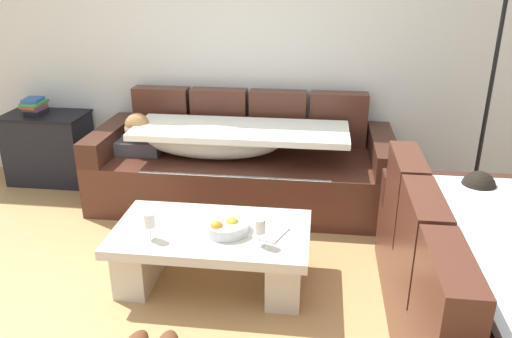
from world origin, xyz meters
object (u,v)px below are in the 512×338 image
object	(u,v)px
couch_near_window	(486,297)
fruit_bowl	(225,226)
side_cabinet	(49,148)
floor_lamp	(487,76)
couch_along_wall	(238,165)
wine_glass_near_left	(149,221)
coffee_table	(212,249)
book_stack_on_cabinet	(34,106)
open_magazine	(262,230)
wine_glass_near_right	(260,227)

from	to	relation	value
couch_near_window	fruit_bowl	world-z (taller)	couch_near_window
side_cabinet	floor_lamp	xyz separation A→B (m)	(3.66, -0.18, 0.80)
couch_along_wall	floor_lamp	bearing A→B (deg)	1.31
floor_lamp	wine_glass_near_left	bearing A→B (deg)	-146.98
couch_near_window	coffee_table	distance (m)	1.56
book_stack_on_cabinet	open_magazine	bearing A→B (deg)	-32.80
coffee_table	floor_lamp	distance (m)	2.39
couch_along_wall	side_cabinet	bearing A→B (deg)	172.80
wine_glass_near_left	open_magazine	world-z (taller)	wine_glass_near_left
couch_along_wall	floor_lamp	xyz separation A→B (m)	(1.87, 0.04, 0.79)
open_magazine	book_stack_on_cabinet	distance (m)	2.64
open_magazine	fruit_bowl	bearing A→B (deg)	-147.52
wine_glass_near_left	side_cabinet	bearing A→B (deg)	132.94
coffee_table	wine_glass_near_left	distance (m)	0.45
open_magazine	side_cabinet	xyz separation A→B (m)	(-2.12, 1.42, -0.06)
coffee_table	open_magazine	bearing A→B (deg)	2.94
book_stack_on_cabinet	floor_lamp	world-z (taller)	floor_lamp
wine_glass_near_right	open_magazine	bearing A→B (deg)	92.90
wine_glass_near_left	book_stack_on_cabinet	bearing A→B (deg)	134.42
floor_lamp	couch_along_wall	bearing A→B (deg)	-178.69
wine_glass_near_left	wine_glass_near_right	distance (m)	0.65
couch_near_window	floor_lamp	bearing A→B (deg)	-11.53
open_magazine	wine_glass_near_left	bearing A→B (deg)	-142.49
open_magazine	floor_lamp	xyz separation A→B (m)	(1.53, 1.24, 0.73)
wine_glass_near_right	fruit_bowl	bearing A→B (deg)	150.65
couch_near_window	floor_lamp	xyz separation A→B (m)	(0.34, 1.69, 0.78)
fruit_bowl	wine_glass_near_left	bearing A→B (deg)	-162.16
fruit_bowl	side_cabinet	bearing A→B (deg)	142.61
coffee_table	fruit_bowl	xyz separation A→B (m)	(0.09, -0.02, 0.18)
couch_near_window	book_stack_on_cabinet	world-z (taller)	couch_near_window
couch_near_window	fruit_bowl	xyz separation A→B (m)	(-1.40, 0.41, 0.08)
couch_along_wall	couch_near_window	size ratio (longest dim) A/B	1.22
wine_glass_near_right	book_stack_on_cabinet	size ratio (longest dim) A/B	0.71
floor_lamp	fruit_bowl	bearing A→B (deg)	-143.90
fruit_bowl	floor_lamp	size ratio (longest dim) A/B	0.14
side_cabinet	coffee_table	bearing A→B (deg)	-38.34
couch_along_wall	fruit_bowl	size ratio (longest dim) A/B	8.67
coffee_table	floor_lamp	world-z (taller)	floor_lamp
wine_glass_near_right	couch_near_window	bearing A→B (deg)	-13.71
open_magazine	coffee_table	bearing A→B (deg)	-154.92
wine_glass_near_left	side_cabinet	distance (m)	2.18
open_magazine	book_stack_on_cabinet	world-z (taller)	book_stack_on_cabinet
coffee_table	fruit_bowl	bearing A→B (deg)	-14.03
couch_near_window	wine_glass_near_right	distance (m)	1.23
wine_glass_near_left	book_stack_on_cabinet	xyz separation A→B (m)	(-1.56, 1.59, 0.22)
couch_along_wall	wine_glass_near_left	distance (m)	1.41
fruit_bowl	open_magazine	distance (m)	0.22
open_magazine	side_cabinet	bearing A→B (deg)	168.37
side_cabinet	fruit_bowl	bearing A→B (deg)	-37.39
couch_along_wall	side_cabinet	distance (m)	1.80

